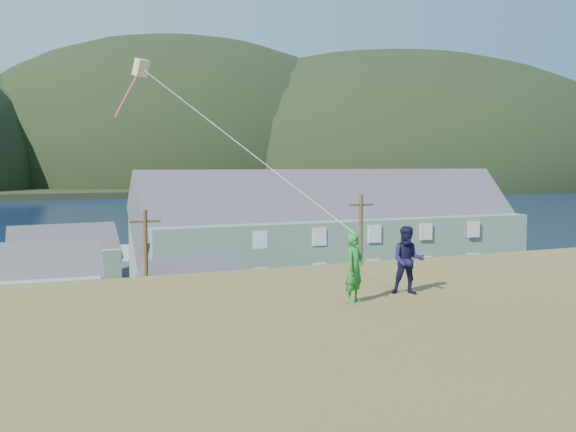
% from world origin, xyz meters
% --- Properties ---
extents(ground, '(900.00, 900.00, 0.00)m').
position_xyz_m(ground, '(0.00, 0.00, 0.00)').
color(ground, '#0A1638').
rests_on(ground, ground).
extents(grass_strip, '(110.00, 8.00, 0.10)m').
position_xyz_m(grass_strip, '(0.00, -2.00, 0.05)').
color(grass_strip, '#4C3D19').
rests_on(grass_strip, ground).
extents(waterfront_lot, '(72.00, 36.00, 0.12)m').
position_xyz_m(waterfront_lot, '(0.00, 17.00, 0.06)').
color(waterfront_lot, '#28282B').
rests_on(waterfront_lot, ground).
extents(wharf, '(26.00, 14.00, 0.90)m').
position_xyz_m(wharf, '(-6.00, 40.00, 0.45)').
color(wharf, gray).
rests_on(wharf, ground).
extents(far_shore, '(900.00, 320.00, 2.00)m').
position_xyz_m(far_shore, '(0.00, 330.00, 1.00)').
color(far_shore, black).
rests_on(far_shore, ground).
extents(far_hills, '(760.00, 265.00, 143.00)m').
position_xyz_m(far_hills, '(35.59, 279.38, 2.00)').
color(far_hills, black).
rests_on(far_hills, ground).
extents(lodge, '(34.95, 10.23, 12.25)m').
position_xyz_m(lodge, '(18.59, 18.19, 4.71)').
color(lodge, gray).
rests_on(lodge, waterfront_lot).
extents(shed_palegreen_near, '(9.03, 5.90, 6.37)m').
position_xyz_m(shed_palegreen_near, '(-6.23, 14.24, 2.41)').
color(shed_palegreen_near, gray).
rests_on(shed_palegreen_near, waterfront_lot).
extents(shed_white, '(7.77, 6.01, 5.50)m').
position_xyz_m(shed_white, '(3.54, 8.53, 2.13)').
color(shed_white, beige).
rests_on(shed_white, waterfront_lot).
extents(shed_palegreen_far, '(9.89, 6.30, 6.30)m').
position_xyz_m(shed_palegreen_far, '(-3.46, 28.56, 2.42)').
color(shed_palegreen_far, gray).
rests_on(shed_palegreen_far, waterfront_lot).
extents(utility_poles, '(28.95, 0.24, 9.55)m').
position_xyz_m(utility_poles, '(-2.63, 1.50, 4.53)').
color(utility_poles, '#47331E').
rests_on(utility_poles, waterfront_lot).
extents(kite_flyer_green, '(0.75, 0.68, 1.71)m').
position_xyz_m(kite_flyer_green, '(0.48, -18.26, 8.06)').
color(kite_flyer_green, '#217A2B').
rests_on(kite_flyer_green, hillside).
extents(kite_flyer_navy, '(1.09, 1.02, 1.79)m').
position_xyz_m(kite_flyer_navy, '(2.28, -17.86, 8.09)').
color(kite_flyer_navy, '#151234').
rests_on(kite_flyer_navy, hillside).
extents(kite_rig, '(2.51, 4.17, 9.85)m').
position_xyz_m(kite_rig, '(-3.29, -10.85, 13.52)').
color(kite_rig, beige).
rests_on(kite_rig, ground).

